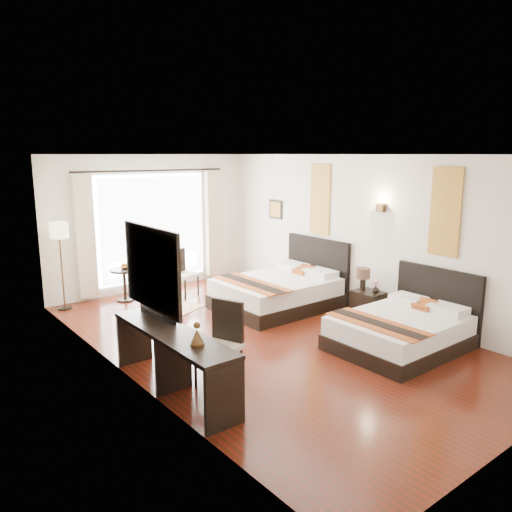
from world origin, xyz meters
TOP-DOWN VIEW (x-y plane):
  - floor at (0.00, 0.00)m, footprint 4.50×7.50m
  - ceiling at (0.00, 0.00)m, footprint 4.50×7.50m
  - wall_headboard at (2.25, 0.00)m, footprint 0.01×7.50m
  - wall_desk at (-2.25, 0.00)m, footprint 0.01×7.50m
  - wall_window at (0.00, 3.75)m, footprint 4.50×0.01m
  - window_glass at (0.00, 3.73)m, footprint 2.40×0.02m
  - sheer_curtain at (0.00, 3.67)m, footprint 2.30×0.02m
  - drape_left at (-1.45, 3.63)m, footprint 0.35×0.14m
  - drape_right at (1.45, 3.63)m, footprint 0.35×0.14m
  - art_panel_near at (2.23, -1.54)m, footprint 0.03×0.50m
  - art_panel_far at (2.23, 1.09)m, footprint 0.03×0.50m
  - wall_sconce at (2.19, -0.38)m, footprint 0.10×0.14m
  - mirror_frame at (-2.22, -0.68)m, footprint 0.04×1.25m
  - mirror_glass at (-2.19, -0.68)m, footprint 0.01×1.12m
  - bed_near at (1.34, -1.54)m, footprint 1.93×1.50m
  - bed_far at (1.24, 1.09)m, footprint 2.14×1.67m
  - nightstand at (1.97, -0.38)m, footprint 0.41×0.51m
  - table_lamp at (1.95, -0.26)m, footprint 0.24×0.24m
  - vase at (1.98, -0.52)m, footprint 0.17×0.17m
  - console_desk at (-1.99, -0.68)m, footprint 0.50×2.20m
  - television at (-1.97, -0.13)m, footprint 0.18×0.78m
  - bronze_figurine at (-1.99, -1.24)m, footprint 0.21×0.21m
  - desk_chair at (-1.44, -0.85)m, footprint 0.62×0.62m
  - floor_lamp at (-1.97, 3.44)m, footprint 0.33×0.33m
  - side_table at (-0.87, 3.27)m, footprint 0.55×0.55m
  - fruit_bowl at (-0.84, 3.26)m, footprint 0.24×0.24m
  - window_chair at (0.21, 2.86)m, footprint 0.54×0.54m
  - jute_rug at (-0.56, 2.17)m, footprint 1.46×1.24m

SIDE VIEW (x-z plane):
  - floor at x=0.00m, z-range -0.01..0.00m
  - jute_rug at x=-0.56m, z-range 0.00..0.01m
  - nightstand at x=1.97m, z-range 0.00..0.49m
  - bed_near at x=1.34m, z-range -0.26..0.82m
  - window_chair at x=0.21m, z-range -0.18..0.76m
  - bed_far at x=1.24m, z-range -0.29..0.92m
  - desk_chair at x=-1.44m, z-range -0.20..0.83m
  - side_table at x=-0.87m, z-range 0.00..0.63m
  - console_desk at x=-1.99m, z-range 0.00..0.76m
  - vase at x=1.98m, z-range 0.50..0.63m
  - fruit_bowl at x=-0.84m, z-range 0.63..0.68m
  - table_lamp at x=1.95m, z-range 0.57..0.95m
  - bronze_figurine at x=-1.99m, z-range 0.75..0.99m
  - television at x=-1.97m, z-range 0.76..1.20m
  - drape_left at x=-1.45m, z-range 0.10..2.46m
  - drape_right at x=1.45m, z-range 0.10..2.46m
  - sheer_curtain at x=0.00m, z-range 0.25..2.35m
  - window_glass at x=0.00m, z-range 0.20..2.40m
  - floor_lamp at x=-1.97m, z-range 0.56..2.17m
  - wall_headboard at x=2.25m, z-range 0.00..2.80m
  - wall_desk at x=-2.25m, z-range 0.00..2.80m
  - wall_window at x=0.00m, z-range 0.00..2.80m
  - mirror_frame at x=-2.22m, z-range 1.08..2.02m
  - mirror_glass at x=-2.19m, z-range 1.14..1.96m
  - wall_sconce at x=2.19m, z-range 1.85..1.99m
  - art_panel_near at x=2.23m, z-range 1.27..2.62m
  - art_panel_far at x=2.23m, z-range 1.27..2.62m
  - ceiling at x=0.00m, z-range 2.78..2.80m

